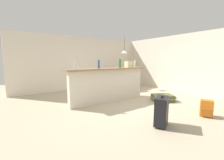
# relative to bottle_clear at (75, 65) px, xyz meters

# --- Properties ---
(ground_plane) EXTENTS (13.00, 13.00, 0.05)m
(ground_plane) POSITION_rel_bottle_clear_xyz_m (1.61, -0.24, -1.29)
(ground_plane) COLOR #BCAD8E
(wall_back) EXTENTS (6.60, 0.10, 2.50)m
(wall_back) POSITION_rel_bottle_clear_xyz_m (1.61, 2.81, -0.01)
(wall_back) COLOR silver
(wall_back) RESTS_ON ground_plane
(wall_right) EXTENTS (0.10, 6.00, 2.50)m
(wall_right) POSITION_rel_bottle_clear_xyz_m (4.66, 0.06, -0.01)
(wall_right) COLOR silver
(wall_right) RESTS_ON ground_plane
(partition_half_wall) EXTENTS (2.80, 0.20, 1.09)m
(partition_half_wall) POSITION_rel_bottle_clear_xyz_m (1.21, 0.10, -0.72)
(partition_half_wall) COLOR silver
(partition_half_wall) RESTS_ON ground_plane
(bar_countertop) EXTENTS (2.96, 0.40, 0.05)m
(bar_countertop) POSITION_rel_bottle_clear_xyz_m (1.21, 0.10, -0.15)
(bar_countertop) COLOR #93704C
(bar_countertop) RESTS_ON partition_half_wall
(bottle_clear) EXTENTS (0.07, 0.07, 0.24)m
(bottle_clear) POSITION_rel_bottle_clear_xyz_m (0.00, 0.00, 0.00)
(bottle_clear) COLOR silver
(bottle_clear) RESTS_ON bar_countertop
(bottle_blue) EXTENTS (0.06, 0.06, 0.27)m
(bottle_blue) POSITION_rel_bottle_clear_xyz_m (0.79, 0.05, 0.02)
(bottle_blue) COLOR #284C89
(bottle_blue) RESTS_ON bar_countertop
(bottle_green) EXTENTS (0.07, 0.07, 0.30)m
(bottle_green) POSITION_rel_bottle_clear_xyz_m (1.63, 0.04, 0.03)
(bottle_green) COLOR #2D6B38
(bottle_green) RESTS_ON bar_countertop
(bottle_white) EXTENTS (0.06, 0.06, 0.25)m
(bottle_white) POSITION_rel_bottle_clear_xyz_m (2.48, 0.20, 0.00)
(bottle_white) COLOR silver
(bottle_white) RESTS_ON bar_countertop
(grocery_bag) EXTENTS (0.26, 0.18, 0.22)m
(grocery_bag) POSITION_rel_bottle_clear_xyz_m (2.11, 0.14, -0.01)
(grocery_bag) COLOR beige
(grocery_bag) RESTS_ON bar_countertop
(dining_table) EXTENTS (1.10, 0.80, 0.74)m
(dining_table) POSITION_rel_bottle_clear_xyz_m (3.00, 1.58, -0.61)
(dining_table) COLOR #4C331E
(dining_table) RESTS_ON ground_plane
(dining_chair_near_partition) EXTENTS (0.47, 0.47, 0.93)m
(dining_chair_near_partition) POSITION_rel_bottle_clear_xyz_m (2.88, 1.06, -0.75)
(dining_chair_near_partition) COLOR #4C331E
(dining_chair_near_partition) RESTS_ON ground_plane
(pendant_lamp) EXTENTS (0.34, 0.34, 0.82)m
(pendant_lamp) POSITION_rel_bottle_clear_xyz_m (3.09, 1.54, 0.54)
(pendant_lamp) COLOR black
(suitcase_flat_olive) EXTENTS (0.88, 0.77, 0.22)m
(suitcase_flat_olive) POSITION_rel_bottle_clear_xyz_m (2.74, -0.95, -1.15)
(suitcase_flat_olive) COLOR #51562D
(suitcase_flat_olive) RESTS_ON ground_plane
(suitcase_upright_black) EXTENTS (0.50, 0.42, 0.67)m
(suitcase_upright_black) POSITION_rel_bottle_clear_xyz_m (1.07, -2.12, -0.93)
(suitcase_upright_black) COLOR black
(suitcase_upright_black) RESTS_ON ground_plane
(backpack_orange) EXTENTS (0.31, 0.33, 0.42)m
(backpack_orange) POSITION_rel_bottle_clear_xyz_m (2.43, -2.45, -1.06)
(backpack_orange) COLOR orange
(backpack_orange) RESTS_ON ground_plane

